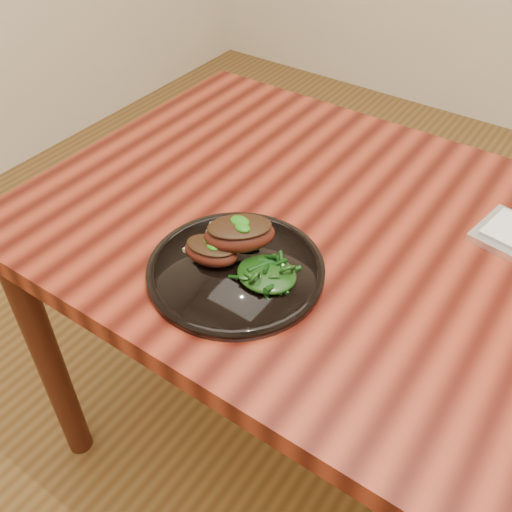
{
  "coord_description": "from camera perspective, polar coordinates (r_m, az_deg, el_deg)",
  "views": [
    {
      "loc": [
        0.1,
        -0.72,
        1.38
      ],
      "look_at": [
        -0.29,
        -0.17,
        0.78
      ],
      "focal_mm": 40.0,
      "sensor_mm": 36.0,
      "label": 1
    }
  ],
  "objects": [
    {
      "name": "lamb_chop_front",
      "position": [
        0.91,
        -4.54,
        0.55
      ],
      "size": [
        0.1,
        0.08,
        0.04
      ],
      "color": "#40140C",
      "rests_on": "plate"
    },
    {
      "name": "plate",
      "position": [
        0.91,
        -2.02,
        -1.37
      ],
      "size": [
        0.28,
        0.28,
        0.02
      ],
      "color": "black",
      "rests_on": "desk"
    },
    {
      "name": "lamb_chop_back",
      "position": [
        0.9,
        -1.69,
        2.29
      ],
      "size": [
        0.13,
        0.13,
        0.05
      ],
      "color": "#40140C",
      "rests_on": "plate"
    },
    {
      "name": "desk",
      "position": [
        1.02,
        19.32,
        -5.58
      ],
      "size": [
        1.6,
        0.8,
        0.75
      ],
      "color": "#350B06",
      "rests_on": "ground"
    },
    {
      "name": "herb_smear",
      "position": [
        0.96,
        -1.58,
        1.93
      ],
      "size": [
        0.08,
        0.05,
        0.01
      ],
      "primitive_type": "ellipsoid",
      "color": "#0D4907",
      "rests_on": "plate"
    },
    {
      "name": "greens_heap",
      "position": [
        0.87,
        1.08,
        -1.51
      ],
      "size": [
        0.1,
        0.09,
        0.04
      ],
      "color": "black",
      "rests_on": "plate"
    }
  ]
}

